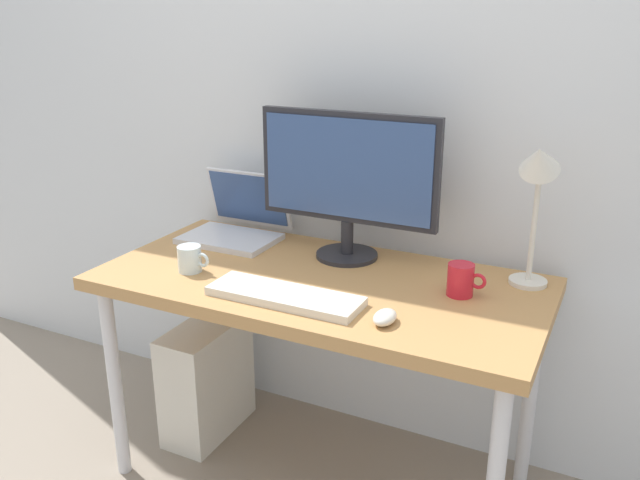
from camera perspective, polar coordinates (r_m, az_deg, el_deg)
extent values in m
plane|color=gray|center=(2.35, 0.00, -19.72)|extent=(6.00, 6.00, 0.00)
cube|color=silver|center=(2.19, 4.63, 14.54)|extent=(4.40, 0.04, 2.60)
cube|color=#B7844C|center=(1.99, 0.00, -3.82)|extent=(1.34, 0.66, 0.04)
cylinder|color=silver|center=(2.27, -17.33, -11.73)|extent=(0.04, 0.04, 0.68)
cylinder|color=silver|center=(2.63, -9.40, -6.65)|extent=(0.04, 0.04, 0.68)
cylinder|color=silver|center=(2.23, 17.75, -12.46)|extent=(0.04, 0.04, 0.68)
cylinder|color=#232328|center=(2.14, 2.27, -1.29)|extent=(0.20, 0.20, 0.01)
cylinder|color=#232328|center=(2.12, 2.29, 0.28)|extent=(0.04, 0.04, 0.11)
cube|color=#232328|center=(2.06, 2.38, 6.29)|extent=(0.59, 0.03, 0.35)
cube|color=#334C7F|center=(2.05, 2.18, 6.20)|extent=(0.56, 0.01, 0.31)
cube|color=silver|center=(2.31, -7.83, 0.11)|extent=(0.32, 0.22, 0.02)
cube|color=silver|center=(2.38, -6.15, 3.61)|extent=(0.32, 0.06, 0.21)
cube|color=#334C7F|center=(2.37, -6.25, 3.61)|extent=(0.30, 0.05, 0.18)
cylinder|color=silver|center=(2.03, 17.55, -3.45)|extent=(0.11, 0.11, 0.01)
cylinder|color=silver|center=(1.97, 18.05, 1.24)|extent=(0.02, 0.02, 0.33)
cone|color=silver|center=(1.88, 18.47, 6.63)|extent=(0.11, 0.14, 0.13)
cube|color=silver|center=(1.83, -3.06, -4.86)|extent=(0.44, 0.14, 0.02)
ellipsoid|color=silver|center=(1.70, 5.64, -6.67)|extent=(0.06, 0.09, 0.03)
cylinder|color=red|center=(1.88, 12.07, -3.39)|extent=(0.07, 0.07, 0.09)
torus|color=red|center=(1.87, 13.53, -3.49)|extent=(0.05, 0.01, 0.05)
cylinder|color=silver|center=(2.05, -11.23, -1.61)|extent=(0.07, 0.07, 0.08)
torus|color=silver|center=(2.02, -10.14, -1.72)|extent=(0.05, 0.01, 0.05)
cube|color=silver|center=(2.48, -9.78, -11.78)|extent=(0.18, 0.36, 0.42)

